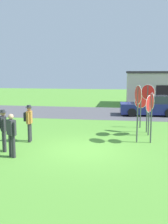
{
  "coord_description": "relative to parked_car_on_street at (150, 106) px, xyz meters",
  "views": [
    {
      "loc": [
        1.6,
        -10.29,
        3.23
      ],
      "look_at": [
        -0.33,
        2.04,
        1.3
      ],
      "focal_mm": 41.09,
      "sensor_mm": 36.0,
      "label": 1
    }
  ],
  "objects": [
    {
      "name": "person_with_sunhat",
      "position": [
        -6.82,
        -10.25,
        0.32
      ],
      "size": [
        0.46,
        0.49,
        1.74
      ],
      "color": "#2D2D33",
      "rests_on": "ground"
    },
    {
      "name": "stop_sign_nearest",
      "position": [
        -0.67,
        -6.52,
        0.75
      ],
      "size": [
        0.42,
        0.81,
        2.1
      ],
      "color": "#474C4C",
      "rests_on": "ground"
    },
    {
      "name": "parked_car_on_street",
      "position": [
        0.0,
        0.0,
        0.0
      ],
      "size": [
        4.4,
        2.21,
        1.51
      ],
      "color": "navy",
      "rests_on": "ground"
    },
    {
      "name": "stop_sign_tallest",
      "position": [
        -1.25,
        -6.68,
        1.08
      ],
      "size": [
        0.09,
        0.87,
        2.54
      ],
      "color": "#474C4C",
      "rests_on": "ground"
    },
    {
      "name": "stop_sign_leaning_left",
      "position": [
        -0.98,
        -4.67,
        0.59
      ],
      "size": [
        0.72,
        0.18,
        1.89
      ],
      "color": "#474C4C",
      "rests_on": "ground"
    },
    {
      "name": "street_asphalt",
      "position": [
        -3.56,
        0.6,
        -0.68
      ],
      "size": [
        60.0,
        6.4,
        0.01
      ],
      "primitive_type": "cube",
      "color": "#4C4C51",
      "rests_on": "ground"
    },
    {
      "name": "stop_sign_far_back",
      "position": [
        -0.7,
        -7.99,
        0.91
      ],
      "size": [
        0.14,
        0.76,
        2.33
      ],
      "color": "#474C4C",
      "rests_on": "ground"
    },
    {
      "name": "stop_sign_low_front",
      "position": [
        -1.33,
        -8.02,
        1.17
      ],
      "size": [
        0.27,
        0.85,
        2.67
      ],
      "color": "#474C4C",
      "rests_on": "ground"
    },
    {
      "name": "stop_sign_rear_left",
      "position": [
        -0.71,
        -5.86,
        1.12
      ],
      "size": [
        0.69,
        0.5,
        2.61
      ],
      "color": "#474C4C",
      "rests_on": "ground"
    },
    {
      "name": "person_in_teal",
      "position": [
        -6.16,
        -10.89,
        0.26
      ],
      "size": [
        0.48,
        0.39,
        1.69
      ],
      "color": "#2D2D33",
      "rests_on": "ground"
    },
    {
      "name": "building_background",
      "position": [
        1.43,
        6.45,
        0.99
      ],
      "size": [
        6.42,
        5.3,
        3.35
      ],
      "color": "beige",
      "rests_on": "ground"
    },
    {
      "name": "person_near_signs",
      "position": [
        -6.32,
        -8.66,
        0.32
      ],
      "size": [
        0.41,
        0.57,
        1.74
      ],
      "color": "#2D2D33",
      "rests_on": "ground"
    },
    {
      "name": "ground_plane",
      "position": [
        -3.56,
        -9.57,
        -0.69
      ],
      "size": [
        80.0,
        80.0,
        0.0
      ],
      "primitive_type": "plane",
      "color": "#518E33"
    }
  ]
}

